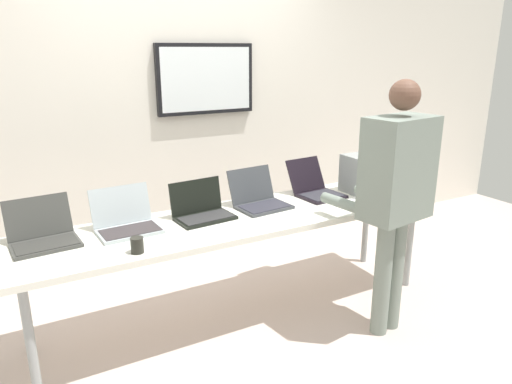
# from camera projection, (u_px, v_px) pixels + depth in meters

# --- Properties ---
(ground) EXTENTS (8.00, 8.00, 0.04)m
(ground) POSITION_uv_depth(u_px,v_px,m) (241.00, 316.00, 3.37)
(ground) COLOR beige
(back_wall) EXTENTS (8.00, 0.11, 2.78)m
(back_wall) POSITION_uv_depth(u_px,v_px,m) (178.00, 100.00, 3.91)
(back_wall) COLOR silver
(back_wall) RESTS_ON ground
(workbench) EXTENTS (2.88, 0.70, 0.73)m
(workbench) POSITION_uv_depth(u_px,v_px,m) (240.00, 223.00, 3.16)
(workbench) COLOR silver
(workbench) RESTS_ON ground
(equipment_box) EXTENTS (0.44, 0.30, 0.29)m
(equipment_box) POSITION_uv_depth(u_px,v_px,m) (373.00, 173.00, 3.68)
(equipment_box) COLOR gray
(equipment_box) RESTS_ON workbench
(laptop_station_0) EXTENTS (0.38, 0.35, 0.25)m
(laptop_station_0) POSITION_uv_depth(u_px,v_px,m) (43.00, 234.00, 2.70)
(laptop_station_0) COLOR #3C3D39
(laptop_station_0) RESTS_ON workbench
(laptop_station_1) EXTENTS (0.38, 0.34, 0.25)m
(laptop_station_1) POSITION_uv_depth(u_px,v_px,m) (126.00, 221.00, 2.89)
(laptop_station_1) COLOR #AAB4B9
(laptop_station_1) RESTS_ON workbench
(laptop_station_2) EXTENTS (0.39, 0.30, 0.24)m
(laptop_station_2) POSITION_uv_depth(u_px,v_px,m) (202.00, 210.00, 3.11)
(laptop_station_2) COLOR black
(laptop_station_2) RESTS_ON workbench
(laptop_station_3) EXTENTS (0.38, 0.37, 0.25)m
(laptop_station_3) POSITION_uv_depth(u_px,v_px,m) (259.00, 198.00, 3.33)
(laptop_station_3) COLOR #393B40
(laptop_station_3) RESTS_ON workbench
(laptop_station_4) EXTENTS (0.34, 0.41, 0.26)m
(laptop_station_4) POSITION_uv_depth(u_px,v_px,m) (315.00, 188.00, 3.59)
(laptop_station_4) COLOR black
(laptop_station_4) RESTS_ON workbench
(person) EXTENTS (0.50, 0.63, 1.64)m
(person) POSITION_uv_depth(u_px,v_px,m) (395.00, 187.00, 2.90)
(person) COLOR gray
(person) RESTS_ON ground
(coffee_mug) EXTENTS (0.07, 0.07, 0.09)m
(coffee_mug) POSITION_uv_depth(u_px,v_px,m) (137.00, 245.00, 2.58)
(coffee_mug) COLOR black
(coffee_mug) RESTS_ON workbench
(paper_sheet) EXTENTS (0.30, 0.35, 0.00)m
(paper_sheet) POSITION_uv_depth(u_px,v_px,m) (372.00, 201.00, 3.47)
(paper_sheet) COLOR white
(paper_sheet) RESTS_ON workbench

